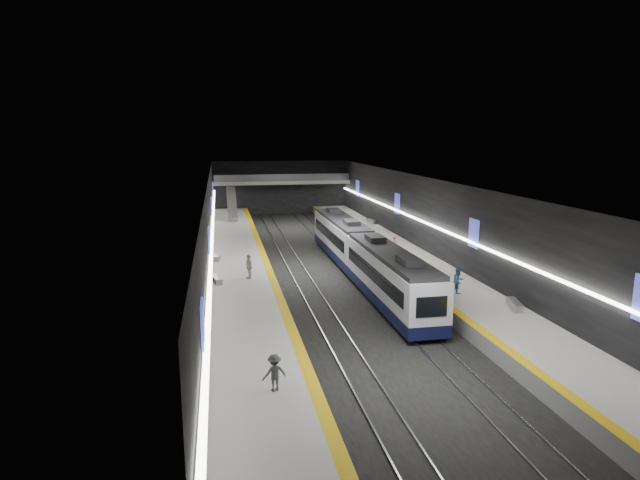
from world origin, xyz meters
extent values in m
plane|color=black|center=(0.00, 0.00, 0.00)|extent=(70.00, 70.00, 0.00)
cube|color=beige|center=(0.00, 0.00, 8.00)|extent=(20.00, 70.00, 0.04)
cube|color=black|center=(-10.00, 0.00, 4.00)|extent=(0.04, 70.00, 8.00)
cube|color=black|center=(10.00, 0.00, 4.00)|extent=(0.04, 70.00, 8.00)
cube|color=black|center=(0.00, 35.00, 4.00)|extent=(20.00, 0.04, 8.00)
cube|color=black|center=(0.00, -35.00, 4.00)|extent=(20.00, 0.04, 8.00)
cube|color=slate|center=(-7.50, 0.00, 0.50)|extent=(5.00, 70.00, 1.00)
cube|color=#B2B2AC|center=(-7.50, 0.00, 1.01)|extent=(5.00, 70.00, 0.02)
cube|color=#E5B60C|center=(-5.30, 0.00, 1.02)|extent=(0.60, 70.00, 0.02)
cube|color=slate|center=(7.50, 0.00, 0.50)|extent=(5.00, 70.00, 1.00)
cube|color=#B2B2AC|center=(7.50, 0.00, 1.01)|extent=(5.00, 70.00, 0.02)
cube|color=#E5B60C|center=(5.30, 0.00, 1.02)|extent=(0.60, 70.00, 0.02)
cube|color=gray|center=(-3.22, 0.00, 0.06)|extent=(0.08, 70.00, 0.12)
cube|color=gray|center=(-1.78, 0.00, 0.06)|extent=(0.08, 70.00, 0.12)
cube|color=gray|center=(1.78, 0.00, 0.06)|extent=(0.08, 70.00, 0.12)
cube|color=gray|center=(3.22, 0.00, 0.06)|extent=(0.08, 70.00, 0.12)
cube|color=#0E1035|center=(2.50, -10.46, 0.75)|extent=(2.65, 15.00, 0.80)
cube|color=silver|center=(2.50, -10.46, 2.40)|extent=(2.65, 15.00, 2.50)
cube|color=black|center=(2.50, -10.46, 3.80)|extent=(2.44, 14.25, 0.30)
cube|color=black|center=(2.50, -10.46, 2.45)|extent=(2.69, 13.20, 1.00)
cube|color=black|center=(2.50, -17.98, 2.35)|extent=(1.85, 0.05, 1.20)
cube|color=#0E1035|center=(2.50, 4.54, 0.75)|extent=(2.65, 15.00, 0.80)
cube|color=silver|center=(2.50, 4.54, 2.40)|extent=(2.65, 15.00, 2.50)
cube|color=black|center=(2.50, 4.54, 3.80)|extent=(2.44, 14.25, 0.30)
cube|color=black|center=(2.50, 4.54, 2.45)|extent=(2.69, 13.20, 1.00)
cube|color=black|center=(2.50, -2.98, 2.35)|extent=(1.85, 0.05, 1.20)
cube|color=#464FD3|center=(-9.92, -25.00, 4.50)|extent=(0.10, 1.50, 2.20)
cube|color=#464FD3|center=(-9.92, -8.00, 4.50)|extent=(0.10, 1.50, 2.20)
cube|color=#464FD3|center=(-9.92, 10.00, 4.50)|extent=(0.10, 1.50, 2.20)
cube|color=#464FD3|center=(-9.92, 27.00, 4.50)|extent=(0.10, 1.50, 2.20)
cube|color=#464FD3|center=(9.92, -8.00, 4.50)|extent=(0.10, 1.50, 2.20)
cube|color=#464FD3|center=(9.92, 10.00, 4.50)|extent=(0.10, 1.50, 2.20)
cube|color=#464FD3|center=(9.92, 27.00, 4.50)|extent=(0.10, 1.50, 2.20)
cube|color=white|center=(-9.80, 0.00, 3.80)|extent=(0.25, 68.60, 0.12)
cube|color=white|center=(9.80, 0.00, 3.80)|extent=(0.25, 68.60, 0.12)
cube|color=gray|center=(0.00, 33.00, 5.00)|extent=(20.00, 3.00, 0.50)
cube|color=#47474C|center=(0.00, 31.55, 5.75)|extent=(19.60, 0.08, 1.00)
cube|color=#99999E|center=(-7.50, 26.00, 2.90)|extent=(1.20, 7.50, 3.92)
cube|color=#99999E|center=(-9.50, -5.73, 1.22)|extent=(0.83, 1.83, 0.43)
cube|color=#99999E|center=(-9.50, 1.88, 1.21)|extent=(0.64, 1.79, 0.43)
cube|color=#99999E|center=(9.23, -15.45, 1.25)|extent=(1.02, 2.09, 0.49)
cube|color=#99999E|center=(9.50, 18.21, 1.24)|extent=(0.95, 2.07, 0.49)
imported|color=#CC4C4E|center=(6.60, 0.72, 1.88)|extent=(0.56, 0.72, 1.76)
imported|color=#496E9F|center=(6.93, -12.01, 1.96)|extent=(1.15, 1.04, 1.92)
imported|color=beige|center=(-7.07, -5.07, 1.97)|extent=(0.78, 1.22, 1.93)
imported|color=#3E3F46|center=(-7.04, -23.72, 1.83)|extent=(1.19, 0.87, 1.65)
camera|label=1|loc=(-9.11, -45.22, 11.99)|focal=30.00mm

